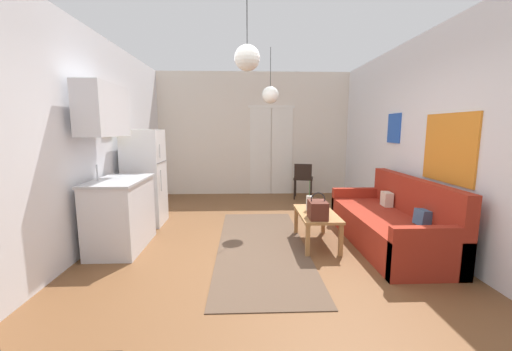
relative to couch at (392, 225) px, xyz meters
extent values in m
cube|color=brown|center=(-1.77, -0.36, -0.33)|extent=(5.07, 8.18, 0.10)
cube|color=silver|center=(-1.77, 3.48, 1.15)|extent=(4.67, 0.10, 2.87)
cube|color=white|center=(-1.61, 3.41, 0.74)|extent=(0.50, 0.02, 2.04)
cube|color=white|center=(-1.10, 3.41, 0.74)|extent=(0.50, 0.02, 2.04)
cube|color=white|center=(-1.35, 3.41, 1.79)|extent=(1.09, 0.03, 0.06)
cube|color=silver|center=(0.52, -0.36, 1.15)|extent=(0.10, 7.78, 2.87)
cube|color=orange|center=(0.45, -0.35, 1.05)|extent=(0.02, 0.95, 0.83)
cube|color=blue|center=(0.45, 1.06, 1.29)|extent=(0.02, 0.40, 0.47)
cube|color=silver|center=(-4.05, -0.36, 1.15)|extent=(0.10, 7.78, 2.87)
cube|color=yellow|center=(-3.99, 0.68, 1.37)|extent=(0.02, 0.32, 0.40)
cube|color=brown|center=(-1.77, 0.01, -0.28)|extent=(1.15, 3.09, 0.01)
cube|color=maroon|center=(-0.09, 0.00, -0.07)|extent=(0.87, 2.17, 0.42)
cube|color=maroon|center=(0.27, 0.00, 0.18)|extent=(0.15, 2.17, 0.91)
cube|color=maroon|center=(-0.09, -1.03, 0.01)|extent=(0.87, 0.11, 0.59)
cube|color=maroon|center=(-0.09, 1.03, 0.01)|extent=(0.87, 0.11, 0.59)
cube|color=#3D5B7F|center=(0.13, -0.47, 0.24)|extent=(0.15, 0.20, 0.20)
cube|color=beige|center=(0.12, 0.46, 0.25)|extent=(0.14, 0.22, 0.21)
cube|color=#A87542|center=(-1.02, 0.07, 0.14)|extent=(0.49, 0.94, 0.04)
cube|color=#A87542|center=(-1.22, -0.36, -0.08)|extent=(0.05, 0.05, 0.41)
cube|color=#A87542|center=(-0.81, -0.36, -0.08)|extent=(0.05, 0.05, 0.41)
cube|color=#A87542|center=(-1.22, 0.50, -0.08)|extent=(0.05, 0.05, 0.41)
cube|color=#A87542|center=(-0.81, 0.50, -0.08)|extent=(0.05, 0.05, 0.41)
cylinder|color=beige|center=(-1.10, 0.18, 0.26)|extent=(0.09, 0.09, 0.21)
cylinder|color=#477F42|center=(-1.10, 0.18, 0.48)|extent=(0.01, 0.01, 0.22)
cube|color=#512319|center=(-1.07, -0.21, 0.27)|extent=(0.23, 0.29, 0.22)
torus|color=black|center=(-1.07, -0.21, 0.40)|extent=(0.18, 0.01, 0.18)
cube|color=white|center=(-3.62, 1.09, 0.49)|extent=(0.57, 0.60, 1.55)
cube|color=#4C4C51|center=(-3.33, 1.09, 0.75)|extent=(0.01, 0.58, 0.01)
cylinder|color=#B7BABF|center=(-3.32, 0.93, 0.94)|extent=(0.02, 0.02, 0.22)
cylinder|color=#B7BABF|center=(-3.32, 0.93, 0.47)|extent=(0.02, 0.02, 0.34)
cube|color=silver|center=(-3.62, 0.03, 0.16)|extent=(0.59, 1.01, 0.89)
cube|color=#B7BABF|center=(-3.62, 0.03, 0.62)|extent=(0.62, 1.04, 0.03)
cube|color=#999BA0|center=(-3.62, -0.03, 0.58)|extent=(0.36, 0.40, 0.10)
cylinder|color=#B7BABF|center=(-3.85, -0.03, 0.74)|extent=(0.02, 0.02, 0.20)
cube|color=silver|center=(-3.75, 0.03, 1.51)|extent=(0.32, 0.91, 0.65)
cylinder|color=black|center=(-0.46, 3.00, -0.06)|extent=(0.03, 0.03, 0.45)
cylinder|color=black|center=(-0.81, 3.08, -0.06)|extent=(0.03, 0.03, 0.45)
cylinder|color=black|center=(-0.54, 2.67, -0.06)|extent=(0.03, 0.03, 0.45)
cylinder|color=black|center=(-0.89, 2.75, -0.06)|extent=(0.03, 0.03, 0.45)
cube|color=black|center=(-0.67, 2.87, 0.17)|extent=(0.50, 0.49, 0.04)
cube|color=black|center=(-0.71, 2.70, 0.35)|extent=(0.37, 0.12, 0.34)
cylinder|color=black|center=(-1.96, -0.92, 2.33)|extent=(0.01, 0.01, 0.52)
sphere|color=white|center=(-1.96, -0.92, 1.95)|extent=(0.24, 0.24, 0.24)
cylinder|color=black|center=(-1.56, 1.26, 2.28)|extent=(0.01, 0.01, 0.61)
sphere|color=white|center=(-1.56, 1.26, 1.83)|extent=(0.28, 0.28, 0.28)
camera|label=1|loc=(-2.00, -3.98, 1.29)|focal=21.81mm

